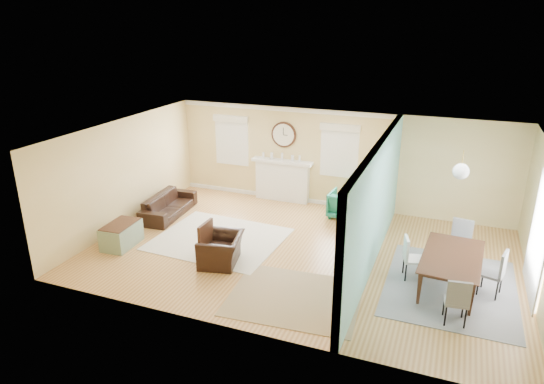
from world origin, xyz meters
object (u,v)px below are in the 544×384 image
object	(u,v)px
eames_chair	(221,250)
dining_table	(452,272)
sofa	(169,205)
credenza	(365,220)
green_chair	(344,205)

from	to	relation	value
eames_chair	dining_table	world-z (taller)	dining_table
eames_chair	dining_table	bearing A→B (deg)	86.35
sofa	eames_chair	xyz separation A→B (m)	(2.45, -1.84, 0.03)
credenza	dining_table	world-z (taller)	credenza
sofa	green_chair	distance (m)	4.51
eames_chair	green_chair	bearing A→B (deg)	139.24
dining_table	eames_chair	bearing A→B (deg)	102.83
eames_chair	sofa	bearing A→B (deg)	-139.63
credenza	dining_table	xyz separation A→B (m)	(1.97, -1.70, -0.07)
sofa	green_chair	size ratio (longest dim) A/B	2.55
eames_chair	dining_table	size ratio (longest dim) A/B	0.51
green_chair	dining_table	distance (m)	3.78
sofa	dining_table	xyz separation A→B (m)	(6.94, -1.13, 0.06)
credenza	sofa	bearing A→B (deg)	-173.45
credenza	dining_table	distance (m)	2.61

